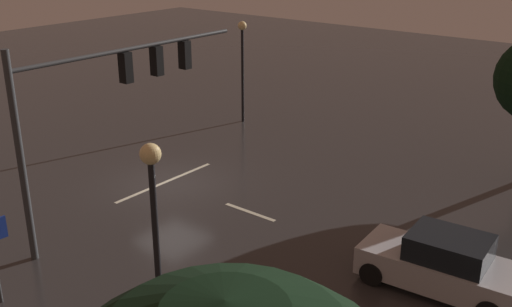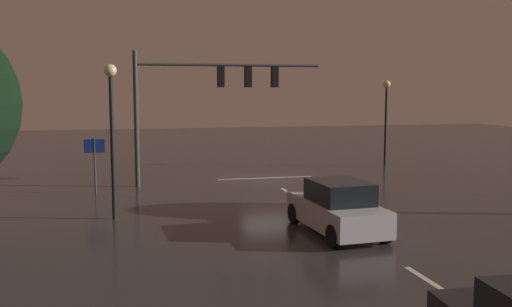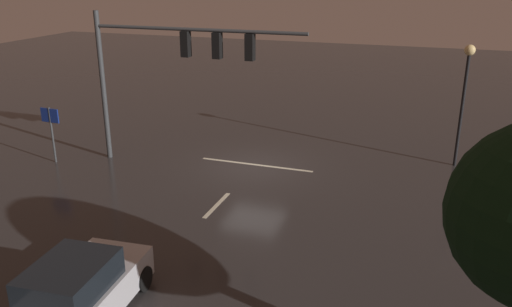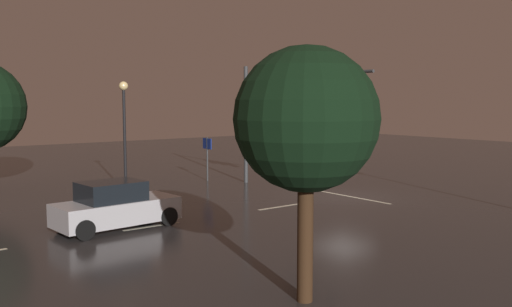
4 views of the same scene
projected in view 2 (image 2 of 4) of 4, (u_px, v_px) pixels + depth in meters
The scene contains 10 objects.
ground_plane at pixel (267, 179), 28.93m from camera, with size 80.00×80.00×0.00m, color #2D2B2B.
traffic_signal_assembly at pixel (207, 89), 26.86m from camera, with size 9.05×0.47×6.37m.
lane_dash_far at pixel (288, 192), 25.06m from camera, with size 2.20×0.16×0.01m, color beige.
lane_dash_mid at pixel (337, 223), 19.25m from camera, with size 2.20×0.16×0.01m, color beige.
lane_dash_near at pixel (429, 281), 13.44m from camera, with size 2.20×0.16×0.01m, color beige.
stop_bar at pixel (265, 178), 29.23m from camera, with size 5.00×0.16×0.01m, color beige.
car_approaching at pixel (337, 208), 17.94m from camera, with size 2.18×4.47×1.70m.
street_lamp_left_kerb at pixel (386, 107), 33.29m from camera, with size 0.44×0.44×5.13m.
street_lamp_right_kerb at pixel (111, 113), 19.49m from camera, with size 0.44×0.44×5.45m.
route_sign at pixel (95, 154), 24.71m from camera, with size 0.90×0.11×2.46m.
Camera 2 is at (6.96, 27.75, 4.55)m, focal length 39.39 mm.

